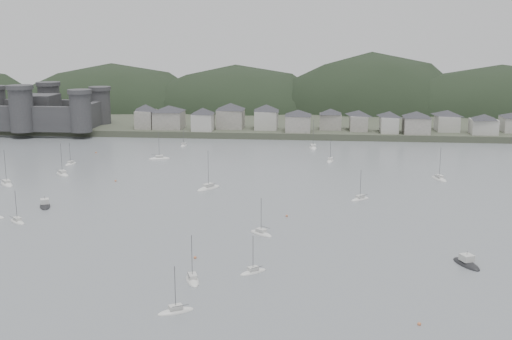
# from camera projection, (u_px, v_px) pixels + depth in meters

# --- Properties ---
(ground) EXTENTS (900.00, 900.00, 0.00)m
(ground) POSITION_uv_depth(u_px,v_px,m) (221.00, 273.00, 135.15)
(ground) COLOR slate
(ground) RESTS_ON ground
(far_shore_land) EXTENTS (900.00, 250.00, 3.00)m
(far_shore_land) POSITION_uv_depth(u_px,v_px,m) (289.00, 106.00, 421.80)
(far_shore_land) COLOR #383D2D
(far_shore_land) RESTS_ON ground
(forested_ridge) EXTENTS (851.55, 103.94, 102.57)m
(forested_ridge) POSITION_uv_depth(u_px,v_px,m) (295.00, 132.00, 399.13)
(forested_ridge) COLOR black
(forested_ridge) RESTS_ON ground
(castle) EXTENTS (66.00, 43.00, 20.00)m
(castle) POSITION_uv_depth(u_px,v_px,m) (36.00, 111.00, 319.32)
(castle) COLOR #373739
(castle) RESTS_ON far_shore_land
(waterfront_town) EXTENTS (451.48, 28.46, 12.92)m
(waterfront_town) POSITION_uv_depth(u_px,v_px,m) (384.00, 119.00, 306.80)
(waterfront_town) COLOR gray
(waterfront_town) RESTS_ON far_shore_land
(moored_fleet) EXTENTS (254.90, 178.41, 13.40)m
(moored_fleet) POSITION_uv_depth(u_px,v_px,m) (201.00, 189.00, 206.69)
(moored_fleet) COLOR silver
(moored_fleet) RESTS_ON ground
(motor_launch_near) EXTENTS (6.28, 9.13, 4.04)m
(motor_launch_near) POSITION_uv_depth(u_px,v_px,m) (466.00, 264.00, 139.71)
(motor_launch_near) COLOR black
(motor_launch_near) RESTS_ON ground
(motor_launch_far) EXTENTS (6.10, 8.77, 3.97)m
(motor_launch_far) POSITION_uv_depth(u_px,v_px,m) (45.00, 206.00, 186.11)
(motor_launch_far) COLOR black
(motor_launch_far) RESTS_ON ground
(mooring_buoys) EXTENTS (168.91, 151.24, 0.70)m
(mooring_buoys) POSITION_uv_depth(u_px,v_px,m) (257.00, 210.00, 181.88)
(mooring_buoys) COLOR #C76C42
(mooring_buoys) RESTS_ON ground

